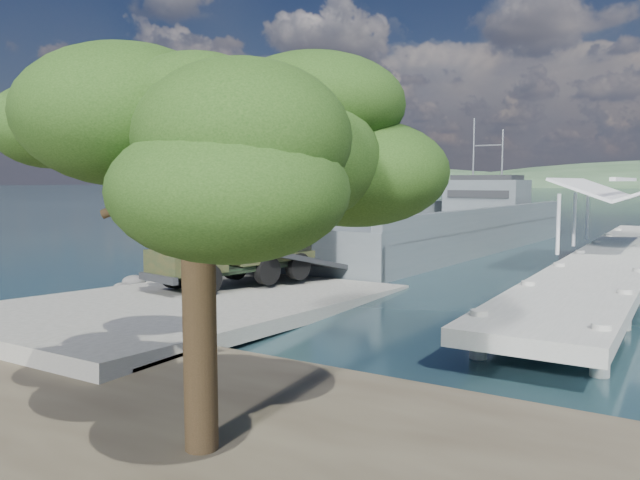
{
  "coord_description": "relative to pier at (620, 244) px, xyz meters",
  "views": [
    {
      "loc": [
        16.55,
        -19.29,
        5.06
      ],
      "look_at": [
        1.26,
        6.0,
        2.26
      ],
      "focal_mm": 35.0,
      "sensor_mm": 36.0,
      "label": 1
    }
  ],
  "objects": [
    {
      "name": "ground",
      "position": [
        -13.0,
        -18.77,
        -1.6
      ],
      "size": [
        1400.0,
        1400.0,
        0.0
      ],
      "primitive_type": "plane",
      "color": "#19343E",
      "rests_on": "ground"
    },
    {
      "name": "boat_ramp",
      "position": [
        -13.0,
        -19.77,
        -1.35
      ],
      "size": [
        10.0,
        18.0,
        0.5
      ],
      "primitive_type": "cube",
      "color": "gray",
      "rests_on": "ground"
    },
    {
      "name": "shoreline_rocks",
      "position": [
        -19.2,
        -18.27,
        -1.6
      ],
      "size": [
        3.2,
        5.6,
        0.9
      ],
      "primitive_type": null,
      "color": "#4D4E4B",
      "rests_on": "ground"
    },
    {
      "name": "pier",
      "position": [
        0.0,
        0.0,
        0.0
      ],
      "size": [
        6.4,
        44.0,
        6.1
      ],
      "color": "#AAABA1",
      "rests_on": "ground"
    },
    {
      "name": "landing_craft",
      "position": [
        -13.27,
        5.91,
        -0.66
      ],
      "size": [
        12.19,
        39.24,
        11.5
      ],
      "rotation": [
        0.0,
        0.0,
        -0.07
      ],
      "color": "#515B5F",
      "rests_on": "ground"
    },
    {
      "name": "military_truck",
      "position": [
        -13.68,
        -16.23,
        0.75
      ],
      "size": [
        3.96,
        8.33,
        3.72
      ],
      "rotation": [
        0.0,
        0.0,
        -0.2
      ],
      "color": "black",
      "rests_on": "boat_ramp"
    },
    {
      "name": "soldier",
      "position": [
        -13.65,
        -18.81,
        -0.11
      ],
      "size": [
        0.86,
        0.83,
        1.98
      ],
      "primitive_type": "imported",
      "rotation": [
        0.0,
        0.0,
        0.72
      ],
      "color": "#1F301A",
      "rests_on": "boat_ramp"
    },
    {
      "name": "overhang_tree",
      "position": [
        -4.15,
        -29.7,
        3.78
      ],
      "size": [
        7.39,
        6.81,
        6.71
      ],
      "color": "black",
      "rests_on": "ground"
    }
  ]
}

